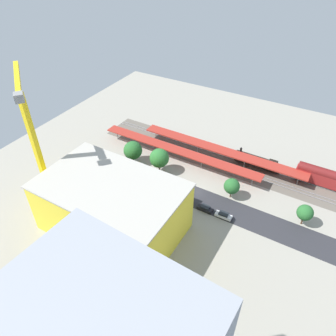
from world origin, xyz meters
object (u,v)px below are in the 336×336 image
object	(u,v)px
construction_building	(112,207)
traffic_light	(154,182)
parked_car_5	(135,181)
box_truck_0	(180,196)
parked_car_0	(223,215)
street_tree_2	(133,150)
platform_canopy_far	(221,150)
street_tree_0	(159,158)
parked_car_1	(205,208)
locomotive	(258,161)
platform_canopy_near	(179,151)
parked_car_3	(167,192)
parked_car_2	(184,200)
parked_car_4	(151,187)
parked_car_6	(117,174)
street_tree_3	(305,213)
tower_crane	(33,137)
passenger_coach	(327,178)
street_tree_1	(232,186)

from	to	relation	value
construction_building	traffic_light	xyz separation A→B (m)	(-1.93, -17.08, -3.13)
construction_building	traffic_light	bearing A→B (deg)	-95.50
parked_car_5	box_truck_0	bearing A→B (deg)	179.96
parked_car_0	construction_building	distance (m)	30.96
parked_car_0	street_tree_2	xyz separation A→B (m)	(36.71, -8.97, 4.19)
platform_canopy_far	street_tree_0	bearing A→B (deg)	48.22
street_tree_2	parked_car_1	bearing A→B (deg)	163.95
platform_canopy_far	locomotive	world-z (taller)	locomotive
platform_canopy_near	parked_car_3	xyz separation A→B (m)	(-5.24, 16.89, -3.32)
parked_car_2	parked_car_5	xyz separation A→B (m)	(17.57, -0.30, 0.01)
locomotive	parked_car_0	bearing A→B (deg)	88.14
parked_car_4	parked_car_6	distance (m)	12.84
parked_car_0	parked_car_6	xyz separation A→B (m)	(37.10, -0.04, -0.04)
platform_canopy_near	platform_canopy_far	bearing A→B (deg)	-147.39
platform_canopy_near	street_tree_3	world-z (taller)	street_tree_3
parked_car_0	box_truck_0	distance (m)	14.09
tower_crane	parked_car_5	bearing A→B (deg)	-136.58
passenger_coach	parked_car_3	xyz separation A→B (m)	(41.15, 27.67, -2.48)
platform_canopy_near	street_tree_1	xyz separation A→B (m)	(-22.45, 8.61, 0.15)
parked_car_5	street_tree_3	bearing A→B (deg)	-170.48
parked_car_2	construction_building	distance (m)	22.28
parked_car_3	tower_crane	bearing A→B (deg)	31.16
street_tree_0	traffic_light	size ratio (longest dim) A/B	1.39
parked_car_0	parked_car_5	xyz separation A→B (m)	(30.08, -0.10, 0.02)
platform_canopy_near	tower_crane	world-z (taller)	tower_crane
parked_car_1	parked_car_4	world-z (taller)	parked_car_4
parked_car_4	street_tree_3	size ratio (longest dim) A/B	0.69
locomotive	street_tree_3	distance (m)	27.41
locomotive	street_tree_3	xyz separation A→B (m)	(-18.68, 19.89, 2.59)
tower_crane	street_tree_1	size ratio (longest dim) A/B	5.42
construction_building	street_tree_3	bearing A→B (deg)	-148.25
box_truck_0	street_tree_3	world-z (taller)	street_tree_3
passenger_coach	parked_car_1	size ratio (longest dim) A/B	4.02
parked_car_2	traffic_light	size ratio (longest dim) A/B	0.70
parked_car_3	parked_car_5	bearing A→B (deg)	2.76
passenger_coach	traffic_light	size ratio (longest dim) A/B	2.96
construction_building	tower_crane	distance (m)	27.97
platform_canopy_far	street_tree_2	size ratio (longest dim) A/B	7.24
parked_car_4	street_tree_2	world-z (taller)	street_tree_2
parked_car_6	street_tree_3	distance (m)	57.43
locomotive	box_truck_0	distance (m)	31.96
parked_car_0	parked_car_6	world-z (taller)	parked_car_0
parked_car_6	platform_canopy_near	bearing A→B (deg)	-127.19
parked_car_1	parked_car_4	bearing A→B (deg)	-0.35
locomotive	parked_car_3	world-z (taller)	locomotive
tower_crane	street_tree_0	bearing A→B (deg)	-130.36
platform_canopy_far	parked_car_3	distance (m)	25.93
parked_car_2	street_tree_1	distance (m)	14.82
tower_crane	street_tree_3	bearing A→B (deg)	-159.15
parked_car_3	parked_car_5	distance (m)	11.52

